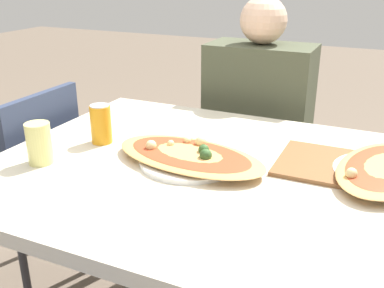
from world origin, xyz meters
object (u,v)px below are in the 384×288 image
Objects in this scene: dining_table at (194,187)px; drink_glass at (39,143)px; person_seated at (257,115)px; chair_side_left at (28,184)px; chair_far_seated at (262,149)px; pizza_main at (190,156)px; soda_can at (101,124)px.

drink_glass is (-0.41, -0.18, 0.13)m from dining_table.
chair_side_left is at bearing 39.97° from person_seated.
person_seated is (-0.00, -0.11, 0.20)m from chair_far_seated.
soda_can reaches higher than pizza_main.
chair_far_seated is 0.23m from person_seated.
person_seated is 2.39× the size of pizza_main.
dining_table is at bearing -10.33° from pizza_main.
pizza_main reaches higher than dining_table.
soda_can is (-0.32, -0.68, 0.13)m from person_seated.
chair_side_left reaches higher than dining_table.
person_seated is at bearing 90.70° from pizza_main.
dining_table is 0.10m from pizza_main.
pizza_main is 0.43m from drink_glass.
drink_glass is at bearing -155.27° from pizza_main.
pizza_main is at bearing 90.70° from person_seated.
chair_side_left is 7.10× the size of soda_can.
drink_glass is at bearing 69.13° from chair_far_seated.
drink_glass is (-0.39, -0.18, 0.04)m from pizza_main.
dining_table is 0.85m from chair_far_seated.
dining_table is at bearing 91.97° from person_seated.
soda_can is 1.04× the size of drink_glass.
chair_far_seated is 7.36× the size of drink_glass.
pizza_main is at bearing 169.67° from dining_table.
person_seated is at bearing 66.77° from drink_glass.
dining_table is 0.96× the size of person_seated.
drink_glass is (0.36, -0.27, 0.33)m from chair_side_left.
dining_table is 9.51× the size of drink_glass.
person_seated is 0.72m from pizza_main.
soda_can reaches higher than drink_glass.
soda_can reaches higher than chair_side_left.
drink_glass is at bearing -107.62° from soda_can.
chair_side_left reaches higher than pizza_main.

